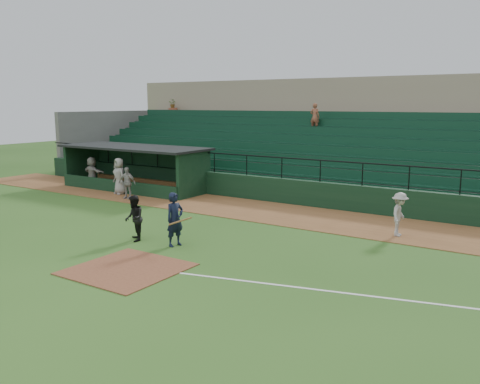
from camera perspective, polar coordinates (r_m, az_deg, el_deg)
The scene contains 12 objects.
ground at distance 15.81m, azimuth -10.06°, elevation -7.67°, with size 90.00×90.00×0.00m, color #2E581C.
warning_track at distance 22.10m, azimuth 4.26°, elevation -2.40°, with size 40.00×4.00×0.03m, color brown.
home_plate_dirt at distance 15.13m, azimuth -12.67°, elevation -8.52°, with size 3.00×3.00×0.03m, color brown.
foul_line at distance 13.23m, azimuth 20.88°, elevation -11.75°, with size 18.00×0.09×0.01m, color white.
stadium_structure at distance 29.38m, azimuth 12.37°, elevation 5.01°, with size 38.00×13.08×6.40m.
dugout at distance 28.93m, azimuth -11.31°, elevation 3.04°, with size 8.90×3.20×2.42m.
batter_at_plate at distance 17.03m, azimuth -7.40°, elevation -3.10°, with size 1.09×0.75×1.83m.
umpire at distance 17.92m, azimuth -11.94°, elevation -2.94°, with size 0.79×0.61×1.62m, color black.
runner at distance 18.95m, azimuth 17.66°, elevation -2.43°, with size 1.03×0.59×1.60m, color #ACA7A0.
dugout_player_a at distance 25.79m, azimuth -12.70°, elevation 1.02°, with size 0.94×0.39×1.60m, color #A19B96.
dugout_player_b at distance 27.17m, azimuth -13.55°, elevation 1.77°, with size 0.93×0.61×1.91m, color #9B9791.
dugout_player_c at distance 29.46m, azimuth -16.44°, elevation 2.13°, with size 1.65×0.52×1.77m, color gray.
Camera 1 is at (10.40, -10.91, 4.77)m, focal length 37.58 mm.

